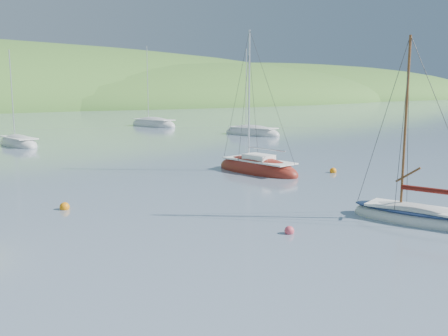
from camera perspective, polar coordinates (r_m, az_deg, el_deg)
ground at (r=20.87m, az=13.81°, el=-8.04°), size 700.00×700.00×0.00m
daysailer_white at (r=24.66m, az=21.07°, el=-5.24°), size 3.64×6.22×9.01m
sloop_red at (r=36.41m, az=3.82°, el=-0.15°), size 3.24×7.67×11.04m
distant_sloop_a at (r=57.50m, az=-22.45°, el=2.56°), size 3.41×7.89×10.95m
distant_sloop_b at (r=81.13m, az=-8.08°, el=4.90°), size 5.28×10.15×13.78m
distant_sloop_d at (r=65.50m, az=3.22°, el=3.97°), size 4.81×8.91×12.08m
mooring_buoys at (r=28.39m, az=0.90°, el=-2.97°), size 19.92×10.36×0.49m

